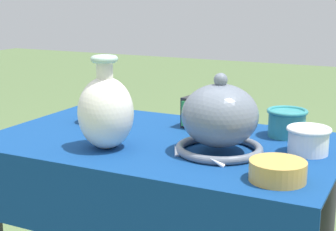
{
  "coord_description": "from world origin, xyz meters",
  "views": [
    {
      "loc": [
        0.65,
        -1.28,
        1.09
      ],
      "look_at": [
        0.04,
        -0.06,
        0.77
      ],
      "focal_mm": 55.0,
      "sensor_mm": 36.0,
      "label": 1
    }
  ],
  "objects_px": {
    "vase_dome_bell": "(220,120)",
    "mosaic_tile_box": "(204,113)",
    "vase_tall_bulbous": "(106,111)",
    "cup_wide_porcelain": "(308,139)",
    "pot_squat_ochre": "(278,171)",
    "jar_round_charcoal": "(97,107)",
    "cup_wide_teal": "(287,122)"
  },
  "relations": [
    {
      "from": "vase_dome_bell",
      "to": "mosaic_tile_box",
      "type": "bearing_deg",
      "value": 120.94
    },
    {
      "from": "vase_tall_bulbous",
      "to": "cup_wide_porcelain",
      "type": "xyz_separation_m",
      "value": [
        0.5,
        0.19,
        -0.06
      ]
    },
    {
      "from": "pot_squat_ochre",
      "to": "jar_round_charcoal",
      "type": "height_order",
      "value": "jar_round_charcoal"
    },
    {
      "from": "mosaic_tile_box",
      "to": "jar_round_charcoal",
      "type": "xyz_separation_m",
      "value": [
        -0.34,
        -0.09,
        0.0
      ]
    },
    {
      "from": "vase_tall_bulbous",
      "to": "cup_wide_porcelain",
      "type": "height_order",
      "value": "vase_tall_bulbous"
    },
    {
      "from": "cup_wide_porcelain",
      "to": "vase_dome_bell",
      "type": "bearing_deg",
      "value": -155.98
    },
    {
      "from": "vase_dome_bell",
      "to": "pot_squat_ochre",
      "type": "height_order",
      "value": "vase_dome_bell"
    },
    {
      "from": "mosaic_tile_box",
      "to": "cup_wide_porcelain",
      "type": "xyz_separation_m",
      "value": [
        0.35,
        -0.13,
        -0.01
      ]
    },
    {
      "from": "jar_round_charcoal",
      "to": "cup_wide_porcelain",
      "type": "bearing_deg",
      "value": -3.39
    },
    {
      "from": "vase_dome_bell",
      "to": "jar_round_charcoal",
      "type": "xyz_separation_m",
      "value": [
        -0.48,
        0.14,
        -0.04
      ]
    },
    {
      "from": "vase_tall_bulbous",
      "to": "pot_squat_ochre",
      "type": "xyz_separation_m",
      "value": [
        0.48,
        -0.04,
        -0.08
      ]
    },
    {
      "from": "mosaic_tile_box",
      "to": "jar_round_charcoal",
      "type": "bearing_deg",
      "value": -156.57
    },
    {
      "from": "cup_wide_teal",
      "to": "cup_wide_porcelain",
      "type": "bearing_deg",
      "value": -57.2
    },
    {
      "from": "mosaic_tile_box",
      "to": "pot_squat_ochre",
      "type": "distance_m",
      "value": 0.49
    },
    {
      "from": "mosaic_tile_box",
      "to": "cup_wide_porcelain",
      "type": "distance_m",
      "value": 0.37
    },
    {
      "from": "cup_wide_teal",
      "to": "cup_wide_porcelain",
      "type": "relative_size",
      "value": 1.03
    },
    {
      "from": "jar_round_charcoal",
      "to": "vase_tall_bulbous",
      "type": "bearing_deg",
      "value": -51.29
    },
    {
      "from": "vase_dome_bell",
      "to": "cup_wide_porcelain",
      "type": "bearing_deg",
      "value": 24.02
    },
    {
      "from": "jar_round_charcoal",
      "to": "vase_dome_bell",
      "type": "bearing_deg",
      "value": -15.89
    },
    {
      "from": "vase_tall_bulbous",
      "to": "cup_wide_teal",
      "type": "distance_m",
      "value": 0.53
    },
    {
      "from": "vase_tall_bulbous",
      "to": "mosaic_tile_box",
      "type": "relative_size",
      "value": 1.88
    },
    {
      "from": "vase_tall_bulbous",
      "to": "pot_squat_ochre",
      "type": "relative_size",
      "value": 1.95
    },
    {
      "from": "vase_tall_bulbous",
      "to": "cup_wide_teal",
      "type": "bearing_deg",
      "value": 39.1
    },
    {
      "from": "cup_wide_porcelain",
      "to": "jar_round_charcoal",
      "type": "bearing_deg",
      "value": 176.61
    },
    {
      "from": "mosaic_tile_box",
      "to": "pot_squat_ochre",
      "type": "bearing_deg",
      "value": -39.54
    },
    {
      "from": "mosaic_tile_box",
      "to": "cup_wide_teal",
      "type": "relative_size",
      "value": 1.12
    },
    {
      "from": "mosaic_tile_box",
      "to": "cup_wide_teal",
      "type": "bearing_deg",
      "value": 11.04
    },
    {
      "from": "vase_dome_bell",
      "to": "pot_squat_ochre",
      "type": "bearing_deg",
      "value": -36.14
    },
    {
      "from": "vase_dome_bell",
      "to": "cup_wide_teal",
      "type": "distance_m",
      "value": 0.27
    },
    {
      "from": "pot_squat_ochre",
      "to": "cup_wide_porcelain",
      "type": "bearing_deg",
      "value": 85.18
    },
    {
      "from": "vase_dome_bell",
      "to": "mosaic_tile_box",
      "type": "distance_m",
      "value": 0.27
    },
    {
      "from": "cup_wide_porcelain",
      "to": "jar_round_charcoal",
      "type": "distance_m",
      "value": 0.69
    }
  ]
}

